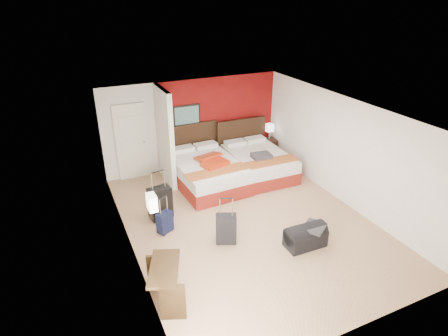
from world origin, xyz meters
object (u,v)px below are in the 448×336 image
table_lamp (270,132)px  desk (166,285)px  bed_right (259,164)px  red_suitcase_open (211,160)px  suitcase_navy (165,223)px  bed_left (207,173)px  suitcase_black (160,204)px  duffel_bag (305,237)px  nightstand (269,148)px  suitcase_charcoal (226,230)px

table_lamp → desk: size_ratio=0.53×
bed_right → desk: (-3.70, -3.50, 0.06)m
red_suitcase_open → suitcase_navy: size_ratio=1.95×
bed_left → bed_right: size_ratio=1.07×
red_suitcase_open → suitcase_black: (-1.64, -0.95, -0.35)m
table_lamp → duffel_bag: (-1.62, -4.12, -0.60)m
red_suitcase_open → suitcase_black: size_ratio=1.21×
bed_right → red_suitcase_open: 1.50m
nightstand → desk: size_ratio=0.64×
nightstand → duffel_bag: (-1.62, -4.12, -0.08)m
suitcase_black → suitcase_charcoal: (0.94, -1.42, -0.06)m
nightstand → duffel_bag: nightstand is taller
red_suitcase_open → suitcase_charcoal: (-0.70, -2.37, -0.42)m
red_suitcase_open → nightstand: (2.30, 0.99, -0.43)m
bed_right → desk: desk is taller
red_suitcase_open → suitcase_black: red_suitcase_open is taller
nightstand → table_lamp: (0.00, 0.00, 0.52)m
bed_left → suitcase_charcoal: bearing=-106.1°
bed_right → nightstand: bed_right is taller
bed_left → nightstand: 2.56m
bed_right → duffel_bag: bearing=-101.9°
bed_right → suitcase_black: size_ratio=2.83×
red_suitcase_open → suitcase_charcoal: 2.51m
red_suitcase_open → suitcase_navy: red_suitcase_open is taller
nightstand → suitcase_navy: size_ratio=1.26×
suitcase_charcoal → desk: bearing=-122.3°
desk → duffel_bag: bearing=27.9°
duffel_bag → desk: bearing=-173.3°
duffel_bag → suitcase_black: bearing=138.0°
bed_left → bed_right: bed_left is taller
bed_right → nightstand: size_ratio=3.62×
bed_right → suitcase_black: suitcase_black is taller
red_suitcase_open → table_lamp: table_lamp is taller
suitcase_black → duffel_bag: 3.19m
red_suitcase_open → suitcase_charcoal: bearing=-120.7°
table_lamp → suitcase_charcoal: table_lamp is taller
suitcase_black → bed_right: bearing=9.0°
red_suitcase_open → suitcase_black: 1.93m
red_suitcase_open → suitcase_charcoal: size_ratio=1.46×
suitcase_charcoal → suitcase_black: bearing=147.4°
bed_left → nightstand: bed_left is taller
suitcase_navy → desk: size_ratio=0.51×
bed_right → desk: 5.09m
suitcase_charcoal → duffel_bag: 1.58m
suitcase_black → desk: (-0.62, -2.46, 0.00)m
table_lamp → desk: (-4.56, -4.41, -0.44)m
suitcase_black → suitcase_navy: suitcase_black is taller
nightstand → desk: (-4.56, -4.41, 0.08)m
suitcase_charcoal → table_lamp: bearing=72.1°
suitcase_charcoal → duffel_bag: bearing=-4.8°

